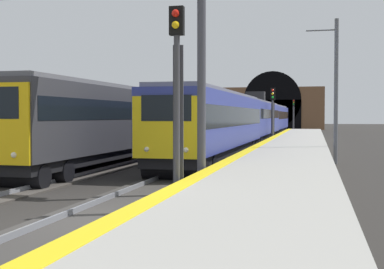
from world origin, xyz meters
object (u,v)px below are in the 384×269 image
at_px(railway_signal_near, 177,94).
at_px(overhead_signal_gantry, 78,24).
at_px(train_main_approaching, 255,120).
at_px(train_adjacent_platform, 160,119).
at_px(railway_signal_far, 294,112).
at_px(railway_signal_mid, 273,111).
at_px(catenary_mast_far, 336,90).

relative_size(railway_signal_near, overhead_signal_gantry, 0.61).
height_order(train_main_approaching, railway_signal_near, railway_signal_near).
bearing_deg(train_main_approaching, train_adjacent_platform, -19.27).
xyz_separation_m(train_adjacent_platform, railway_signal_near, (-21.34, -6.88, 0.81)).
height_order(railway_signal_far, overhead_signal_gantry, overhead_signal_gantry).
relative_size(train_adjacent_platform, overhead_signal_gantry, 4.23).
relative_size(railway_signal_near, railway_signal_far, 1.02).
height_order(train_adjacent_platform, railway_signal_far, railway_signal_far).
bearing_deg(railway_signal_mid, catenary_mast_far, 16.23).
relative_size(railway_signal_mid, railway_signal_far, 0.93).
relative_size(train_main_approaching, train_adjacent_platform, 1.57).
distance_m(railway_signal_near, railway_signal_mid, 31.84).
xyz_separation_m(railway_signal_mid, catenary_mast_far, (-15.83, -4.61, 0.97)).
bearing_deg(railway_signal_near, railway_signal_mid, -180.00).
bearing_deg(train_adjacent_platform, railway_signal_mid, 147.59).
xyz_separation_m(train_main_approaching, train_adjacent_platform, (-13.88, 5.01, 0.13)).
bearing_deg(overhead_signal_gantry, railway_signal_near, -126.80).
bearing_deg(overhead_signal_gantry, railway_signal_far, -3.44).
height_order(overhead_signal_gantry, catenary_mast_far, catenary_mast_far).
relative_size(railway_signal_near, catenary_mast_far, 0.70).
height_order(railway_signal_far, catenary_mast_far, catenary_mast_far).
xyz_separation_m(train_adjacent_platform, overhead_signal_gantry, (-18.07, -2.50, 3.36)).
relative_size(train_adjacent_platform, railway_signal_far, 7.06).
bearing_deg(railway_signal_near, train_adjacent_platform, -162.13).
bearing_deg(railway_signal_far, train_adjacent_platform, -7.16).
distance_m(railway_signal_near, overhead_signal_gantry, 6.03).
height_order(railway_signal_near, overhead_signal_gantry, overhead_signal_gantry).
bearing_deg(train_main_approaching, railway_signal_near, 3.62).
relative_size(train_main_approaching, catenary_mast_far, 7.55).
bearing_deg(railway_signal_far, railway_signal_near, 0.00).
distance_m(train_main_approaching, train_adjacent_platform, 14.75).
bearing_deg(train_main_approaching, railway_signal_mid, 29.52).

